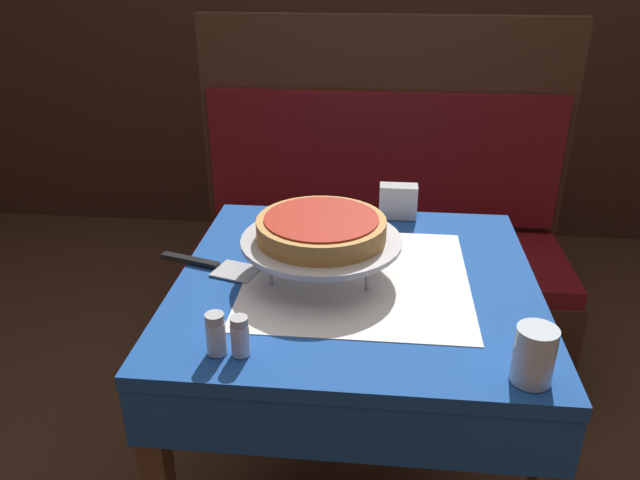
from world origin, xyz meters
TOP-DOWN VIEW (x-y plane):
  - dining_table_front at (0.00, 0.00)m, footprint 0.79×0.79m
  - dining_table_rear at (0.03, 1.54)m, footprint 0.65×0.65m
  - booth_bench at (0.05, 0.81)m, footprint 1.31×0.53m
  - pizza_pan_stand at (-0.08, 0.00)m, footprint 0.35×0.35m
  - deep_dish_pizza at (-0.08, 0.00)m, footprint 0.28×0.28m
  - pizza_server at (-0.33, 0.01)m, footprint 0.25×0.12m
  - water_glass_near at (0.31, -0.33)m, footprint 0.07×0.07m
  - salt_shaker at (-0.24, -0.31)m, footprint 0.04×0.04m
  - pepper_shaker at (-0.19, -0.31)m, footprint 0.03×0.03m
  - napkin_holder at (0.09, 0.35)m, footprint 0.10×0.05m
  - condiment_caddy at (-0.03, 1.64)m, footprint 0.14×0.14m

SIDE VIEW (x-z plane):
  - booth_bench at x=0.05m, z-range -0.27..0.95m
  - dining_table_rear at x=0.03m, z-range 0.27..1.04m
  - dining_table_front at x=0.00m, z-range 0.28..1.04m
  - pizza_server at x=-0.33m, z-range 0.76..0.77m
  - pepper_shaker at x=-0.19m, z-range 0.76..0.84m
  - salt_shaker at x=-0.24m, z-range 0.76..0.84m
  - napkin_holder at x=0.09m, z-range 0.76..0.85m
  - water_glass_near at x=0.31m, z-range 0.76..0.86m
  - condiment_caddy at x=-0.03m, z-range 0.73..0.90m
  - pizza_pan_stand at x=-0.08m, z-range 0.80..0.89m
  - deep_dish_pizza at x=-0.08m, z-range 0.85..0.90m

